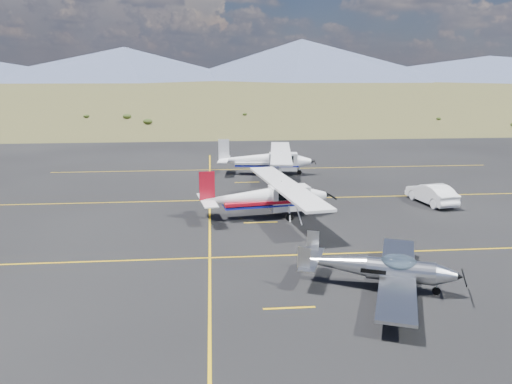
# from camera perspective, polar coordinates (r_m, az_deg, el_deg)

# --- Properties ---
(ground) EXTENTS (1600.00, 1600.00, 0.00)m
(ground) POSITION_cam_1_polar(r_m,az_deg,el_deg) (23.11, 9.92, -8.75)
(ground) COLOR #383D1C
(ground) RESTS_ON ground
(apron) EXTENTS (72.00, 72.00, 0.02)m
(apron) POSITION_cam_1_polar(r_m,az_deg,el_deg) (29.52, 6.44, -3.63)
(apron) COLOR black
(apron) RESTS_ON ground
(aircraft_low_wing) EXTENTS (6.32, 8.49, 1.88)m
(aircraft_low_wing) POSITION_cam_1_polar(r_m,az_deg,el_deg) (21.19, 14.18, -8.46)
(aircraft_low_wing) COLOR #B9BBC0
(aircraft_low_wing) RESTS_ON apron
(aircraft_cessna) EXTENTS (7.26, 11.98, 3.02)m
(aircraft_cessna) POSITION_cam_1_polar(r_m,az_deg,el_deg) (30.30, 1.27, -0.45)
(aircraft_cessna) COLOR white
(aircraft_cessna) RESTS_ON apron
(aircraft_plain) EXTENTS (7.30, 12.07, 3.04)m
(aircraft_plain) POSITION_cam_1_polar(r_m,az_deg,el_deg) (42.99, 1.23, 3.78)
(aircraft_plain) COLOR white
(aircraft_plain) RESTS_ON apron
(sedan) EXTENTS (2.21, 4.40, 1.39)m
(sedan) POSITION_cam_1_polar(r_m,az_deg,el_deg) (35.56, 19.42, -0.17)
(sedan) COLOR white
(sedan) RESTS_ON apron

